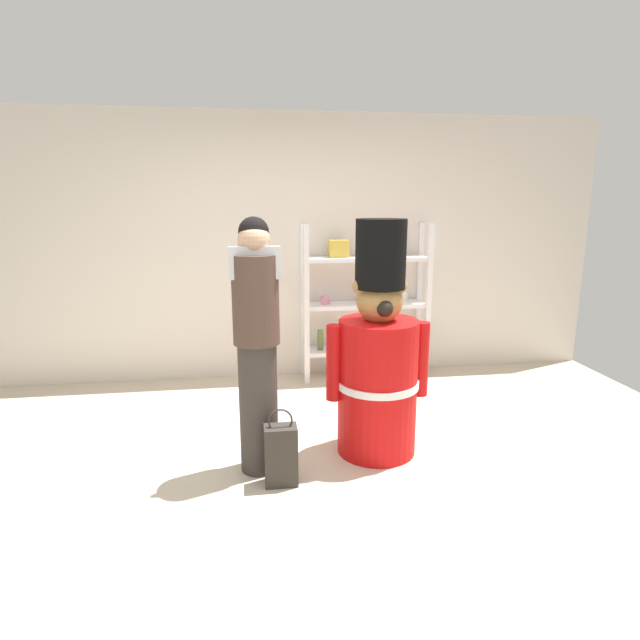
{
  "coord_description": "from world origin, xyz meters",
  "views": [
    {
      "loc": [
        -0.45,
        -3.06,
        1.77
      ],
      "look_at": [
        0.03,
        0.26,
        1.0
      ],
      "focal_mm": 29.35,
      "sensor_mm": 36.0,
      "label": 1
    }
  ],
  "objects_px": {
    "person_shopper": "(257,342)",
    "shopping_bag": "(281,454)",
    "teddy_bear_guard": "(378,363)",
    "merchandise_shelf": "(365,300)"
  },
  "relations": [
    {
      "from": "shopping_bag",
      "to": "teddy_bear_guard",
      "type": "bearing_deg",
      "value": 26.78
    },
    {
      "from": "teddy_bear_guard",
      "to": "shopping_bag",
      "type": "xyz_separation_m",
      "value": [
        -0.71,
        -0.36,
        -0.46
      ]
    },
    {
      "from": "person_shopper",
      "to": "shopping_bag",
      "type": "relative_size",
      "value": 3.29
    },
    {
      "from": "person_shopper",
      "to": "shopping_bag",
      "type": "bearing_deg",
      "value": -59.23
    },
    {
      "from": "person_shopper",
      "to": "shopping_bag",
      "type": "height_order",
      "value": "person_shopper"
    },
    {
      "from": "shopping_bag",
      "to": "merchandise_shelf",
      "type": "bearing_deg",
      "value": 63.58
    },
    {
      "from": "merchandise_shelf",
      "to": "shopping_bag",
      "type": "bearing_deg",
      "value": -116.42
    },
    {
      "from": "merchandise_shelf",
      "to": "shopping_bag",
      "type": "distance_m",
      "value": 2.31
    },
    {
      "from": "person_shopper",
      "to": "shopping_bag",
      "type": "distance_m",
      "value": 0.73
    },
    {
      "from": "teddy_bear_guard",
      "to": "person_shopper",
      "type": "xyz_separation_m",
      "value": [
        -0.84,
        -0.14,
        0.22
      ]
    }
  ]
}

